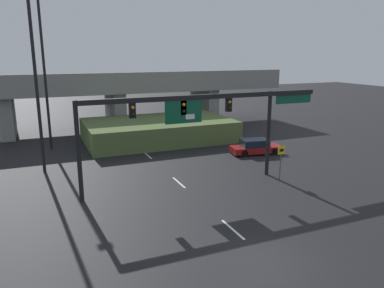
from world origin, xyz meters
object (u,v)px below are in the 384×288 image
at_px(highway_light_pole_near, 44,64).
at_px(parked_sedan_near_right, 256,147).
at_px(speed_limit_sign, 281,158).
at_px(signal_gantry, 200,112).
at_px(highway_light_pole_far, 33,52).

height_order(highway_light_pole_near, parked_sedan_near_right, highway_light_pole_near).
bearing_deg(parked_sedan_near_right, speed_limit_sign, -98.78).
relative_size(signal_gantry, highway_light_pole_far, 1.00).
height_order(signal_gantry, parked_sedan_near_right, signal_gantry).
relative_size(signal_gantry, parked_sedan_near_right, 3.59).
height_order(signal_gantry, highway_light_pole_near, highway_light_pole_near).
bearing_deg(speed_limit_sign, signal_gantry, 166.05).
xyz_separation_m(highway_light_pole_near, highway_light_pole_far, (-0.85, -7.35, 1.09)).
relative_size(highway_light_pole_near, parked_sedan_near_right, 3.14).
height_order(speed_limit_sign, highway_light_pole_near, highway_light_pole_near).
bearing_deg(highway_light_pole_far, signal_gantry, -36.05).
distance_m(signal_gantry, speed_limit_sign, 6.84).
xyz_separation_m(speed_limit_sign, highway_light_pole_far, (-15.71, 8.69, 7.41)).
bearing_deg(highway_light_pole_far, speed_limit_sign, -28.95).
xyz_separation_m(signal_gantry, speed_limit_sign, (5.72, -1.42, -3.47)).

